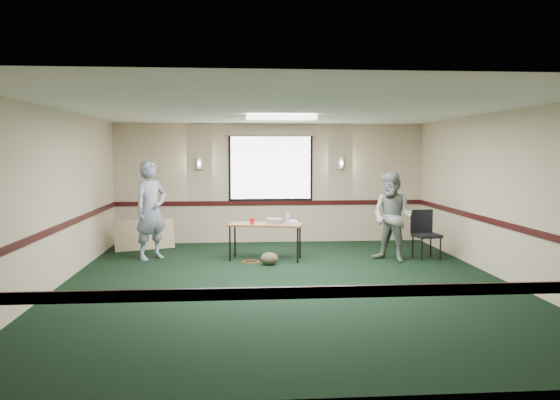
{
  "coord_description": "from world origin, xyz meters",
  "views": [
    {
      "loc": [
        -0.76,
        -8.34,
        2.05
      ],
      "look_at": [
        0.0,
        1.3,
        1.2
      ],
      "focal_mm": 35.0,
      "sensor_mm": 36.0,
      "label": 1
    }
  ],
  "objects": [
    {
      "name": "red_cup",
      "position": [
        -0.48,
        1.88,
        0.76
      ],
      "size": [
        0.08,
        0.08,
        0.13
      ],
      "primitive_type": "cylinder",
      "color": "red",
      "rests_on": "folding_table"
    },
    {
      "name": "folding_table",
      "position": [
        -0.23,
        1.93,
        0.65
      ],
      "size": [
        1.48,
        0.83,
        0.7
      ],
      "rotation": [
        0.0,
        0.0,
        -0.21
      ],
      "color": "#5B331A",
      "rests_on": "ground"
    },
    {
      "name": "folded_table",
      "position": [
        -2.71,
        3.2,
        0.32
      ],
      "size": [
        1.22,
        0.64,
        0.64
      ],
      "primitive_type": "cube",
      "rotation": [
        -0.21,
        0.0,
        0.39
      ],
      "color": "#A07E63",
      "rests_on": "ground"
    },
    {
      "name": "person_right",
      "position": [
        2.14,
        1.62,
        0.84
      ],
      "size": [
        1.03,
        1.02,
        1.68
      ],
      "primitive_type": "imported",
      "rotation": [
        0.0,
        0.0,
        -0.75
      ],
      "color": "#6985A3",
      "rests_on": "ground"
    },
    {
      "name": "room_shell",
      "position": [
        0.0,
        2.12,
        1.58
      ],
      "size": [
        8.0,
        8.02,
        8.0
      ],
      "color": "tan",
      "rests_on": "ground"
    },
    {
      "name": "game_console",
      "position": [
        0.3,
        2.0,
        0.72
      ],
      "size": [
        0.19,
        0.16,
        0.05
      ],
      "primitive_type": "cube",
      "rotation": [
        0.0,
        0.0,
        -0.03
      ],
      "color": "silver",
      "rests_on": "folding_table"
    },
    {
      "name": "person_left",
      "position": [
        -2.41,
        2.18,
        0.94
      ],
      "size": [
        0.81,
        0.8,
        1.89
      ],
      "primitive_type": "imported",
      "rotation": [
        0.0,
        0.0,
        0.78
      ],
      "color": "#46589A",
      "rests_on": "ground"
    },
    {
      "name": "cable_coil",
      "position": [
        -0.52,
        1.73,
        0.01
      ],
      "size": [
        0.4,
        0.4,
        0.02
      ],
      "primitive_type": "torus",
      "rotation": [
        0.0,
        0.0,
        0.29
      ],
      "color": "#D6471A",
      "rests_on": "ground"
    },
    {
      "name": "ground",
      "position": [
        0.0,
        0.0,
        0.0
      ],
      "size": [
        8.0,
        8.0,
        0.0
      ],
      "primitive_type": "plane",
      "color": "black",
      "rests_on": "ground"
    },
    {
      "name": "water_bottle",
      "position": [
        0.17,
        1.7,
        0.8
      ],
      "size": [
        0.06,
        0.06,
        0.21
      ],
      "primitive_type": "cylinder",
      "color": "#87BEDD",
      "rests_on": "folding_table"
    },
    {
      "name": "conference_chair",
      "position": [
        2.86,
        1.88,
        0.54
      ],
      "size": [
        0.51,
        0.53,
        0.93
      ],
      "rotation": [
        0.0,
        0.0,
        0.14
      ],
      "color": "black",
      "rests_on": "ground"
    },
    {
      "name": "projector",
      "position": [
        -0.05,
        1.94,
        0.74
      ],
      "size": [
        0.34,
        0.3,
        0.09
      ],
      "primitive_type": "cube",
      "rotation": [
        0.0,
        0.0,
        -0.28
      ],
      "color": "gray",
      "rests_on": "folding_table"
    },
    {
      "name": "duffel_bag",
      "position": [
        -0.19,
        1.44,
        0.12
      ],
      "size": [
        0.36,
        0.3,
        0.23
      ],
      "primitive_type": "ellipsoid",
      "rotation": [
        0.0,
        0.0,
        -0.17
      ],
      "color": "#483F29",
      "rests_on": "ground"
    }
  ]
}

